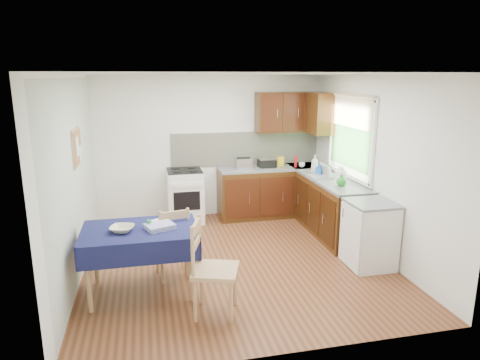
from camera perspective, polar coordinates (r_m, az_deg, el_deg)
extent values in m
plane|color=#502C15|center=(5.99, -0.67, -10.65)|extent=(4.20, 4.20, 0.00)
cube|color=white|center=(5.46, -0.74, 14.00)|extent=(4.00, 4.20, 0.02)
cube|color=white|center=(7.63, -3.97, 4.45)|extent=(4.00, 0.02, 2.50)
cube|color=white|center=(3.64, 6.17, -5.94)|extent=(4.00, 0.02, 2.50)
cube|color=silver|center=(5.55, -21.34, 0.04)|extent=(0.02, 4.20, 2.50)
cube|color=white|center=(6.31, 17.37, 1.91)|extent=(0.02, 4.20, 2.50)
cube|color=black|center=(7.74, 4.18, -1.63)|extent=(1.90, 0.60, 0.86)
cube|color=black|center=(6.93, 12.09, -3.74)|extent=(0.60, 1.70, 0.86)
cube|color=slate|center=(7.64, 4.23, 1.63)|extent=(1.90, 0.60, 0.04)
cube|color=slate|center=(6.82, 12.27, -0.12)|extent=(0.60, 1.70, 0.04)
cube|color=slate|center=(7.85, 8.79, 1.83)|extent=(0.60, 0.60, 0.04)
cube|color=beige|center=(7.74, 0.82, 4.24)|extent=(2.70, 0.02, 0.60)
cube|color=black|center=(7.72, 6.61, 8.99)|extent=(1.20, 0.35, 0.70)
cube|color=black|center=(7.48, 10.80, 8.69)|extent=(0.35, 0.50, 0.70)
cube|color=white|center=(7.45, -7.32, -2.16)|extent=(0.60, 0.60, 0.90)
cube|color=black|center=(7.34, -7.43, 1.26)|extent=(0.58, 0.58, 0.02)
cube|color=black|center=(7.16, -7.09, -2.81)|extent=(0.44, 0.01, 0.32)
cube|color=#2C5C26|center=(6.87, 14.53, 5.13)|extent=(0.01, 1.40, 0.85)
cube|color=white|center=(6.80, 14.75, 10.55)|extent=(0.04, 1.48, 0.06)
cube|color=white|center=(6.96, 14.15, 0.65)|extent=(0.04, 1.48, 0.06)
cube|color=beige|center=(6.81, 14.52, 8.71)|extent=(0.02, 1.36, 0.44)
cube|color=white|center=(5.93, 16.90, -7.11)|extent=(0.55, 0.58, 0.85)
cube|color=slate|center=(5.79, 17.21, -2.98)|extent=(0.58, 0.60, 0.03)
cube|color=tan|center=(5.77, -20.97, 4.12)|extent=(0.02, 0.62, 0.47)
cube|color=olive|center=(5.77, -20.82, 4.13)|extent=(0.01, 0.56, 0.41)
cube|color=white|center=(5.69, -20.85, 4.20)|extent=(0.00, 0.18, 0.24)
cube|color=white|center=(5.90, -20.49, 3.36)|extent=(0.00, 0.15, 0.20)
cube|color=#120F3C|center=(5.02, -13.24, -6.51)|extent=(1.25, 0.84, 0.03)
cube|color=#120F3C|center=(4.66, -13.19, -9.63)|extent=(1.29, 0.02, 0.26)
cube|color=#120F3C|center=(5.46, -13.15, -6.12)|extent=(1.29, 0.02, 0.26)
cube|color=#120F3C|center=(5.11, -20.39, -8.02)|extent=(0.02, 0.88, 0.26)
cube|color=#120F3C|center=(5.08, -5.92, -7.32)|extent=(0.02, 0.88, 0.26)
cylinder|color=tan|center=(4.90, -19.56, -12.45)|extent=(0.05, 0.05, 0.75)
cylinder|color=tan|center=(4.87, -6.42, -11.83)|extent=(0.05, 0.05, 0.75)
cylinder|color=tan|center=(5.51, -18.76, -9.40)|extent=(0.05, 0.05, 0.75)
cylinder|color=tan|center=(5.49, -7.21, -8.84)|extent=(0.05, 0.05, 0.75)
cube|color=tan|center=(5.47, -9.06, -8.29)|extent=(0.47, 0.47, 0.04)
cube|color=tan|center=(5.19, -8.74, -5.47)|extent=(0.37, 0.09, 0.29)
cylinder|color=tan|center=(5.74, -7.74, -9.54)|extent=(0.04, 0.04, 0.44)
cylinder|color=tan|center=(5.67, -11.03, -9.96)|extent=(0.04, 0.04, 0.44)
cylinder|color=tan|center=(5.44, -6.83, -10.84)|extent=(0.04, 0.04, 0.44)
cylinder|color=tan|center=(5.37, -10.30, -11.30)|extent=(0.04, 0.04, 0.44)
cube|color=tan|center=(4.57, -3.30, -11.96)|extent=(0.58, 0.58, 0.04)
cube|color=tan|center=(4.45, -5.89, -7.38)|extent=(0.16, 0.41, 0.33)
cylinder|color=tan|center=(4.50, -1.18, -15.91)|extent=(0.04, 0.04, 0.49)
cylinder|color=tan|center=(4.83, -0.68, -13.75)|extent=(0.04, 0.04, 0.49)
cylinder|color=tan|center=(4.55, -6.01, -15.62)|extent=(0.04, 0.04, 0.49)
cylinder|color=tan|center=(4.87, -5.15, -13.51)|extent=(0.04, 0.04, 0.49)
cube|color=silver|center=(7.41, 0.47, 2.20)|extent=(0.28, 0.17, 0.19)
cube|color=black|center=(7.39, 0.47, 3.01)|extent=(0.23, 0.02, 0.02)
cube|color=black|center=(7.60, 3.58, 2.25)|extent=(0.29, 0.25, 0.14)
cube|color=silver|center=(7.58, 3.59, 2.90)|extent=(0.29, 0.25, 0.03)
cylinder|color=red|center=(7.61, 7.43, 2.47)|extent=(0.05, 0.05, 0.21)
cube|color=yellow|center=(7.72, 5.37, 2.52)|extent=(0.14, 0.11, 0.16)
cube|color=gray|center=(6.97, 11.21, 0.49)|extent=(0.46, 0.35, 0.02)
cylinder|color=white|center=(6.95, 11.25, 1.29)|extent=(0.06, 0.22, 0.22)
cylinder|color=white|center=(6.50, 13.28, 0.28)|extent=(0.17, 0.17, 0.21)
sphere|color=white|center=(6.47, 13.34, 1.36)|extent=(0.10, 0.10, 0.10)
imported|color=white|center=(7.64, 8.24, 2.02)|extent=(0.12, 0.12, 0.09)
imported|color=white|center=(7.21, 9.92, 2.13)|extent=(0.14, 0.14, 0.30)
imported|color=blue|center=(7.06, 10.55, 1.45)|extent=(0.13, 0.13, 0.20)
imported|color=#238227|center=(6.43, 13.35, 0.02)|extent=(0.15, 0.15, 0.18)
imported|color=beige|center=(4.96, -15.45, -6.30)|extent=(0.32, 0.32, 0.06)
imported|color=white|center=(5.12, -11.22, -5.70)|extent=(0.26, 0.28, 0.02)
cylinder|color=#268D2E|center=(5.00, -12.05, -5.76)|extent=(0.05, 0.05, 0.09)
cube|color=navy|center=(4.96, -10.66, -6.10)|extent=(0.37, 0.33, 0.05)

